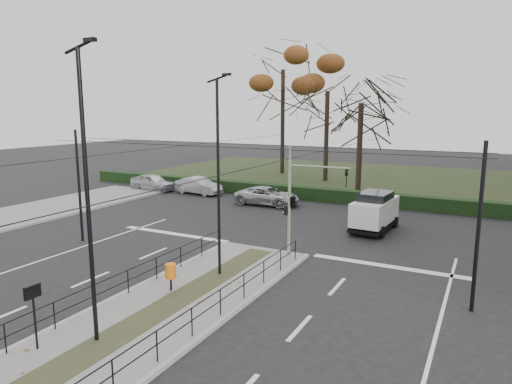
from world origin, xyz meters
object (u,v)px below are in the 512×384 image
at_px(litter_bin, 171,271).
at_px(bare_tree_center, 327,98).
at_px(streetlamp_median_near, 88,196).
at_px(white_van, 375,210).
at_px(streetlamp_median_far, 219,176).
at_px(bare_tree_near, 361,110).
at_px(parked_car_fourth, 267,196).
at_px(traffic_light, 295,199).
at_px(parked_car_first, 153,182).
at_px(parked_car_second, 199,186).
at_px(info_panel, 33,299).
at_px(rust_tree, 283,70).

height_order(litter_bin, bare_tree_center, bare_tree_center).
xyz_separation_m(streetlamp_median_near, white_van, (4.30, 17.27, -3.38)).
distance_m(streetlamp_median_far, white_van, 11.89).
relative_size(streetlamp_median_near, bare_tree_near, 0.88).
xyz_separation_m(streetlamp_median_near, parked_car_fourth, (-4.56, 21.08, -3.90)).
height_order(traffic_light, parked_car_first, traffic_light).
relative_size(litter_bin, parked_car_second, 0.25).
height_order(streetlamp_median_far, bare_tree_center, bare_tree_center).
height_order(litter_bin, parked_car_second, parked_car_second).
xyz_separation_m(info_panel, bare_tree_near, (1.91, 28.10, 5.34)).
distance_m(info_panel, streetlamp_median_near, 3.34).
height_order(traffic_light, rust_tree, rust_tree).
height_order(parked_car_first, parked_car_second, parked_car_first).
bearing_deg(bare_tree_near, parked_car_fourth, -132.13).
height_order(traffic_light, white_van, traffic_light).
height_order(streetlamp_median_far, parked_car_second, streetlamp_median_far).
distance_m(streetlamp_median_near, white_van, 18.11).
bearing_deg(streetlamp_median_near, litter_bin, 95.98).
bearing_deg(parked_car_second, parked_car_first, 101.71).
relative_size(traffic_light, info_panel, 2.41).
height_order(info_panel, white_van, white_van).
bearing_deg(parked_car_first, rust_tree, -16.63).
relative_size(traffic_light, parked_car_second, 1.10).
bearing_deg(bare_tree_center, rust_tree, 154.05).
relative_size(streetlamp_median_near, rust_tree, 0.59).
xyz_separation_m(parked_car_fourth, white_van, (8.86, -3.81, 0.53)).
bearing_deg(rust_tree, streetlamp_median_far, -70.49).
relative_size(info_panel, bare_tree_center, 0.17).
height_order(traffic_light, parked_car_fourth, traffic_light).
relative_size(streetlamp_median_near, parked_car_first, 2.01).
bearing_deg(bare_tree_near, litter_bin, -92.95).
relative_size(traffic_light, parked_car_first, 1.08).
xyz_separation_m(litter_bin, info_panel, (-0.74, -5.31, 0.77)).
distance_m(traffic_light, parked_car_fourth, 12.86).
height_order(parked_car_first, rust_tree, rust_tree).
bearing_deg(streetlamp_median_far, white_van, 69.58).
bearing_deg(info_panel, litter_bin, 82.11).
bearing_deg(bare_tree_center, parked_car_first, -134.37).
distance_m(streetlamp_median_far, parked_car_second, 20.27).
xyz_separation_m(streetlamp_median_far, parked_car_first, (-16.62, 15.51, -3.60)).
height_order(info_panel, rust_tree, rust_tree).
relative_size(litter_bin, streetlamp_median_far, 0.13).
bearing_deg(bare_tree_near, parked_car_first, -163.97).
distance_m(rust_tree, bare_tree_center, 7.41).
bearing_deg(bare_tree_near, info_panel, -93.89).
bearing_deg(bare_tree_near, bare_tree_center, 125.86).
height_order(traffic_light, bare_tree_near, bare_tree_near).
height_order(parked_car_first, white_van, white_van).
distance_m(white_van, bare_tree_near, 11.83).
distance_m(white_van, rust_tree, 26.73).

